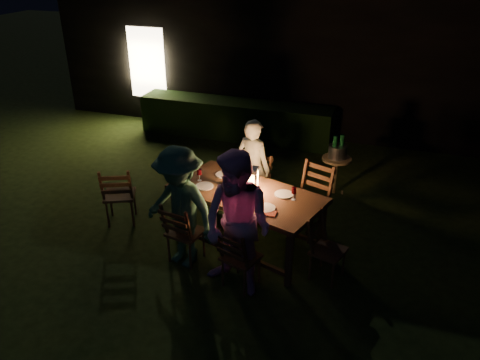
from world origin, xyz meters
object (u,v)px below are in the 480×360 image
(chair_far_left, at_px, (251,196))
(person_opp_left, at_px, (180,208))
(person_house_side, at_px, (253,167))
(bottle_bucket_a, at_px, (334,149))
(chair_end, at_px, (326,259))
(side_table, at_px, (336,162))
(dining_table, at_px, (246,197))
(chair_near_left, at_px, (185,242))
(ice_bucket, at_px, (337,152))
(bottle_table, at_px, (231,177))
(chair_far_right, at_px, (308,213))
(bottle_bucket_b, at_px, (341,148))
(person_opp_right, at_px, (238,225))
(lantern, at_px, (252,181))
(chair_spare, at_px, (121,204))
(chair_near_right, at_px, (240,267))

(chair_far_left, relative_size, person_opp_left, 0.60)
(person_house_side, bearing_deg, bottle_bucket_a, -120.51)
(chair_end, relative_size, side_table, 1.37)
(chair_end, distance_m, bottle_bucket_a, 2.35)
(person_house_side, height_order, person_opp_left, person_opp_left)
(dining_table, xyz_separation_m, chair_near_left, (-0.66, -0.60, -0.48))
(chair_end, bearing_deg, ice_bucket, -157.81)
(ice_bucket, bearing_deg, bottle_bucket_a, -141.34)
(chair_far_left, relative_size, bottle_table, 3.54)
(chair_far_left, bearing_deg, person_opp_left, 92.99)
(chair_far_left, relative_size, chair_far_right, 0.91)
(chair_near_left, bearing_deg, bottle_bucket_b, 67.53)
(chair_near_left, distance_m, side_table, 3.02)
(person_opp_right, bearing_deg, chair_far_left, 119.47)
(lantern, distance_m, side_table, 2.14)
(bottle_table, bearing_deg, chair_near_left, -121.72)
(chair_far_left, xyz_separation_m, chair_end, (1.37, -1.24, -0.03))
(chair_far_right, height_order, side_table, chair_far_right)
(chair_end, xyz_separation_m, chair_spare, (-3.16, 0.34, 0.03))
(chair_near_right, bearing_deg, ice_bucket, 92.70)
(ice_bucket, bearing_deg, person_house_side, -137.98)
(chair_near_left, xyz_separation_m, chair_near_right, (0.86, -0.27, -0.01))
(chair_near_right, relative_size, side_table, 1.39)
(person_house_side, relative_size, person_opp_right, 0.85)
(chair_far_left, bearing_deg, person_opp_right, 122.50)
(chair_far_right, bearing_deg, ice_bucket, -77.53)
(bottle_bucket_b, bearing_deg, dining_table, -116.76)
(chair_near_left, distance_m, chair_end, 1.85)
(person_opp_left, xyz_separation_m, side_table, (1.62, 2.59, -0.25))
(chair_far_left, bearing_deg, ice_bucket, -116.67)
(chair_far_left, relative_size, bottle_bucket_b, 3.10)
(person_opp_left, height_order, ice_bucket, person_opp_left)
(chair_near_right, distance_m, chair_spare, 2.34)
(dining_table, height_order, ice_bucket, ice_bucket)
(dining_table, distance_m, bottle_table, 0.34)
(chair_far_left, height_order, person_opp_left, person_opp_left)
(chair_near_right, relative_size, lantern, 2.60)
(chair_near_right, height_order, bottle_bucket_b, bottle_bucket_b)
(chair_spare, height_order, person_opp_left, person_opp_left)
(side_table, bearing_deg, dining_table, -116.05)
(person_house_side, bearing_deg, chair_far_right, 177.28)
(ice_bucket, relative_size, bottle_bucket_a, 0.94)
(chair_spare, distance_m, lantern, 2.17)
(chair_far_left, bearing_deg, bottle_bucket_a, -116.49)
(chair_end, bearing_deg, chair_far_left, -115.43)
(chair_near_right, height_order, chair_far_right, chair_far_right)
(chair_near_left, height_order, side_table, chair_near_left)
(chair_near_left, relative_size, chair_far_right, 0.87)
(ice_bucket, bearing_deg, bottle_table, -122.48)
(lantern, bearing_deg, person_house_side, 105.68)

